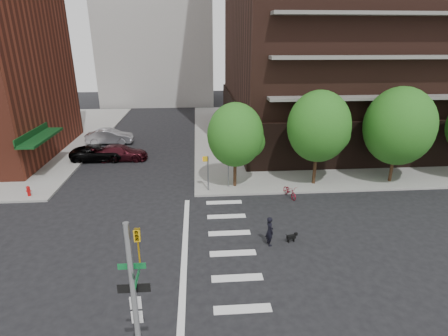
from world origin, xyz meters
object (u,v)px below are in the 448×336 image
traffic_signal (139,330)px  parked_car_maroon (121,153)px  parked_car_silver (110,136)px  fire_hydrant (28,190)px  parked_car_black (100,153)px  scooter (290,191)px  dog_walker (270,231)px

traffic_signal → parked_car_maroon: size_ratio=1.25×
parked_car_maroon → traffic_signal: bearing=-166.7°
traffic_signal → parked_car_silver: (-7.44, 28.52, -1.91)m
fire_hydrant → parked_car_maroon: bearing=58.2°
parked_car_silver → parked_car_black: bearing=-176.5°
traffic_signal → parked_car_maroon: 23.70m
scooter → traffic_signal: bearing=-135.4°
fire_hydrant → dog_walker: 17.09m
parked_car_silver → dog_walker: dog_walker is taller
parked_car_maroon → scooter: parked_car_maroon is taller
traffic_signal → fire_hydrant: size_ratio=8.20×
fire_hydrant → parked_car_black: (2.91, 7.88, 0.15)m
parked_car_black → scooter: parked_car_black is taller
traffic_signal → dog_walker: 10.04m
traffic_signal → scooter: size_ratio=3.56×
traffic_signal → parked_car_silver: size_ratio=1.26×
scooter → parked_car_maroon: bearing=130.7°
parked_car_silver → fire_hydrant: bearing=169.0°
parked_car_maroon → dog_walker: size_ratio=2.90×
scooter → dog_walker: (-2.61, -5.81, 0.38)m
traffic_signal → dog_walker: (5.50, 8.19, -1.87)m
scooter → parked_car_black: bearing=133.7°
parked_car_silver → scooter: size_ratio=2.83×
parked_car_silver → dog_walker: size_ratio=2.88×
traffic_signal → scooter: bearing=59.9°
traffic_signal → parked_car_silver: 29.53m
dog_walker → scooter: bearing=-36.4°
fire_hydrant → parked_car_maroon: 9.10m
parked_car_black → parked_car_maroon: bearing=-95.8°
parked_car_black → parked_car_silver: bearing=1.9°
fire_hydrant → parked_car_silver: 13.48m
fire_hydrant → parked_car_silver: (2.59, 13.22, 0.23)m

